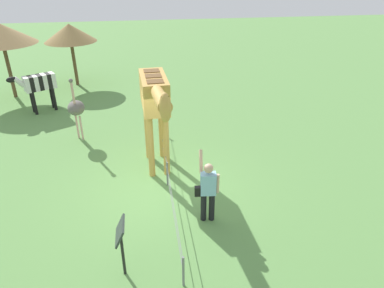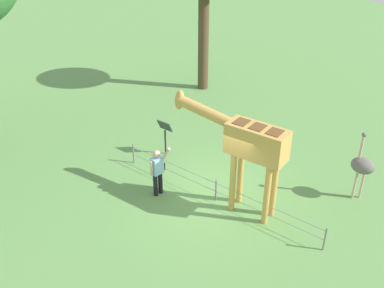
{
  "view_description": "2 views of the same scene",
  "coord_description": "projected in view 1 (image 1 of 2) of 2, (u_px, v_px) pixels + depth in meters",
  "views": [
    {
      "loc": [
        8.31,
        -0.41,
        5.71
      ],
      "look_at": [
        0.74,
        0.74,
        1.66
      ],
      "focal_mm": 33.04,
      "sensor_mm": 36.0,
      "label": 1
    },
    {
      "loc": [
        -6.21,
        9.27,
        8.41
      ],
      "look_at": [
        0.67,
        0.48,
        1.92
      ],
      "focal_mm": 41.76,
      "sensor_mm": 36.0,
      "label": 2
    }
  ],
  "objects": [
    {
      "name": "shade_hut_far",
      "position": [
        70.0,
        33.0,
        16.73
      ],
      "size": [
        2.45,
        2.45,
        2.96
      ],
      "color": "brown",
      "rests_on": "ground_plane"
    },
    {
      "name": "wire_fence",
      "position": [
        167.0,
        173.0,
        9.82
      ],
      "size": [
        7.05,
        0.05,
        0.75
      ],
      "color": "slate",
      "rests_on": "ground_plane"
    },
    {
      "name": "zebra",
      "position": [
        38.0,
        85.0,
        14.25
      ],
      "size": [
        1.15,
        1.72,
        1.66
      ],
      "color": "black",
      "rests_on": "ground_plane"
    },
    {
      "name": "ground_plane",
      "position": [
        162.0,
        185.0,
        9.99
      ],
      "size": [
        60.0,
        60.0,
        0.0
      ],
      "primitive_type": "plane",
      "color": "#60934C"
    },
    {
      "name": "shade_hut_near",
      "position": [
        0.0,
        34.0,
        15.02
      ],
      "size": [
        2.92,
        2.92,
        3.28
      ],
      "color": "brown",
      "rests_on": "ground_plane"
    },
    {
      "name": "info_sign",
      "position": [
        121.0,
        238.0,
        6.77
      ],
      "size": [
        0.56,
        0.21,
        1.32
      ],
      "color": "black",
      "rests_on": "ground_plane"
    },
    {
      "name": "visitor",
      "position": [
        208.0,
        189.0,
        8.28
      ],
      "size": [
        0.59,
        0.59,
        1.77
      ],
      "color": "black",
      "rests_on": "ground_plane"
    },
    {
      "name": "ostrich",
      "position": [
        76.0,
        108.0,
        12.01
      ],
      "size": [
        0.7,
        0.56,
        2.25
      ],
      "color": "#CC9E93",
      "rests_on": "ground_plane"
    },
    {
      "name": "giraffe",
      "position": [
        155.0,
        100.0,
        9.68
      ],
      "size": [
        3.65,
        0.78,
        3.28
      ],
      "color": "gold",
      "rests_on": "ground_plane"
    }
  ]
}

